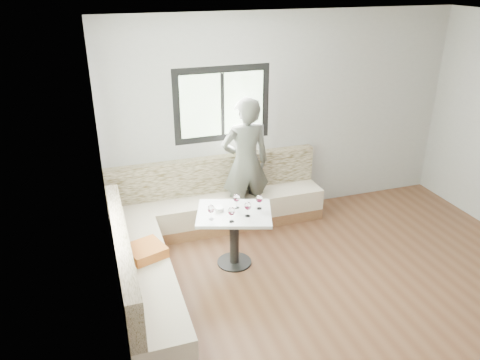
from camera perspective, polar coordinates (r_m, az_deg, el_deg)
name	(u,v)px	position (r m, az deg, el deg)	size (l,w,h in m)	color
room	(380,187)	(4.54, 16.74, -0.85)	(5.01, 5.01, 2.81)	brown
banquette	(190,232)	(5.77, -6.16, -6.35)	(2.90, 2.80, 0.95)	#996742
table	(234,225)	(5.50, -0.71, -5.53)	(1.02, 0.90, 0.70)	black
person	(246,163)	(6.21, 0.68, 2.04)	(0.66, 0.43, 1.81)	#4C4E46
olive_ramekin	(219,209)	(5.44, -2.52, -3.53)	(0.10, 0.10, 0.04)	white
wine_glass_a	(211,209)	(5.22, -3.56, -3.59)	(0.08, 0.08, 0.18)	white
wine_glass_b	(231,212)	(5.16, -1.06, -3.89)	(0.08, 0.08, 0.18)	white
wine_glass_c	(248,206)	(5.27, 0.96, -3.23)	(0.08, 0.08, 0.18)	white
wine_glass_d	(236,198)	(5.45, -0.43, -2.26)	(0.08, 0.08, 0.18)	white
wine_glass_e	(259,199)	(5.44, 2.37, -2.35)	(0.08, 0.08, 0.18)	white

